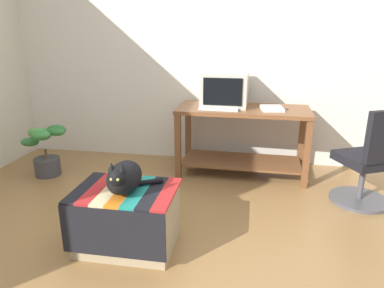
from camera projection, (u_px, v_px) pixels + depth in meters
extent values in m
plane|color=olive|center=(179.00, 257.00, 2.40)|extent=(14.00, 14.00, 0.00)
cube|color=silver|center=(215.00, 49.00, 3.93)|extent=(8.00, 0.10, 2.60)
cube|color=brown|center=(178.00, 147.00, 3.62)|extent=(0.06, 0.06, 0.69)
cube|color=brown|center=(307.00, 155.00, 3.38)|extent=(0.06, 0.06, 0.69)
cube|color=brown|center=(301.00, 140.00, 3.86)|extent=(0.06, 0.06, 0.69)
cube|color=brown|center=(188.00, 133.00, 4.10)|extent=(0.06, 0.06, 0.69)
cube|color=brown|center=(241.00, 161.00, 3.80)|extent=(1.27, 0.54, 0.02)
cube|color=brown|center=(243.00, 110.00, 3.63)|extent=(1.38, 0.63, 0.04)
cube|color=#BCB7A8|center=(224.00, 105.00, 3.74)|extent=(0.34, 0.32, 0.02)
cube|color=#BCB7A8|center=(225.00, 89.00, 3.69)|extent=(0.49, 0.45, 0.35)
cube|color=black|center=(223.00, 92.00, 3.47)|extent=(0.39, 0.02, 0.27)
cube|color=beige|center=(219.00, 108.00, 3.54)|extent=(0.41, 0.18, 0.02)
cube|color=white|center=(272.00, 108.00, 3.52)|extent=(0.24, 0.27, 0.03)
cube|color=tan|center=(127.00, 219.00, 2.48)|extent=(0.67, 0.48, 0.43)
cube|color=black|center=(112.00, 234.00, 2.22)|extent=(0.70, 0.01, 0.34)
cube|color=black|center=(85.00, 187.00, 2.47)|extent=(0.10, 0.52, 0.02)
cube|color=#AD2323|center=(98.00, 188.00, 2.45)|extent=(0.10, 0.52, 0.02)
cube|color=beige|center=(111.00, 189.00, 2.43)|extent=(0.10, 0.52, 0.02)
cube|color=orange|center=(125.00, 190.00, 2.42)|extent=(0.10, 0.52, 0.02)
cube|color=#1E897A|center=(139.00, 192.00, 2.40)|extent=(0.10, 0.52, 0.02)
cube|color=black|center=(153.00, 193.00, 2.38)|extent=(0.10, 0.52, 0.02)
cube|color=#AD2323|center=(167.00, 194.00, 2.37)|extent=(0.10, 0.52, 0.02)
ellipsoid|color=black|center=(125.00, 177.00, 2.36)|extent=(0.24, 0.38, 0.21)
sphere|color=black|center=(117.00, 178.00, 2.21)|extent=(0.12, 0.12, 0.12)
cylinder|color=black|center=(142.00, 183.00, 2.47)|extent=(0.28, 0.17, 0.04)
cone|color=black|center=(111.00, 167.00, 2.19)|extent=(0.05, 0.05, 0.06)
cone|color=black|center=(122.00, 167.00, 2.19)|extent=(0.05, 0.05, 0.06)
sphere|color=#C6D151|center=(111.00, 179.00, 2.16)|extent=(0.02, 0.02, 0.02)
sphere|color=#C6D151|center=(118.00, 180.00, 2.16)|extent=(0.02, 0.02, 0.02)
cylinder|color=#3D3D42|center=(48.00, 166.00, 3.77)|extent=(0.27, 0.27, 0.19)
cylinder|color=brown|center=(46.00, 154.00, 3.73)|extent=(0.03, 0.03, 0.10)
ellipsoid|color=#2D7033|center=(56.00, 132.00, 3.62)|extent=(0.20, 0.11, 0.08)
ellipsoid|color=#2D7033|center=(56.00, 130.00, 3.77)|extent=(0.22, 0.14, 0.11)
ellipsoid|color=#38843D|center=(42.00, 134.00, 3.75)|extent=(0.21, 0.14, 0.13)
ellipsoid|color=#2D7033|center=(30.00, 142.00, 3.69)|extent=(0.19, 0.15, 0.09)
ellipsoid|color=#4C8E42|center=(36.00, 133.00, 3.58)|extent=(0.19, 0.11, 0.11)
ellipsoid|color=#38843D|center=(41.00, 135.00, 3.54)|extent=(0.19, 0.15, 0.09)
cylinder|color=#4C4C51|center=(359.00, 199.00, 3.20)|extent=(0.52, 0.52, 0.03)
cylinder|color=#4C4C51|center=(362.00, 181.00, 3.15)|extent=(0.05, 0.05, 0.34)
cube|color=black|center=(365.00, 159.00, 3.08)|extent=(0.56, 0.56, 0.08)
cylinder|color=black|center=(282.00, 108.00, 3.58)|extent=(0.12, 0.09, 0.01)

